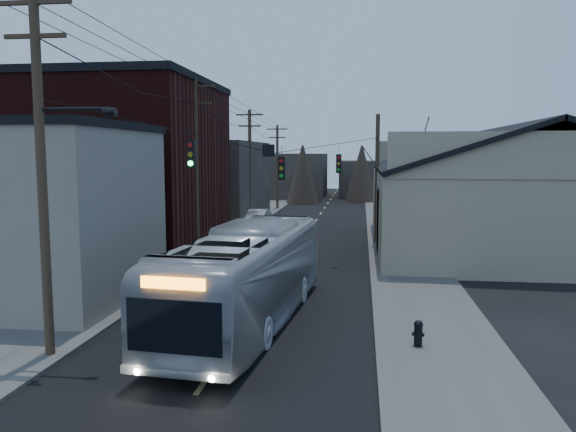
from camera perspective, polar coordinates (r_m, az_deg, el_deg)
name	(u,v)px	position (r m, az deg, el deg)	size (l,w,h in m)	color
ground	(183,414)	(13.89, -10.66, -19.20)	(160.00, 160.00, 0.00)	black
road_surface	(307,233)	(42.50, 1.99, -1.73)	(9.00, 110.00, 0.02)	black
sidewalk_left	(224,231)	(43.59, -6.55, -1.50)	(4.00, 110.00, 0.12)	#474744
sidewalk_right	(395,234)	(42.38, 10.77, -1.79)	(4.00, 110.00, 0.12)	#474744
building_clapboard	(35,215)	(24.73, -24.31, 0.05)	(8.00, 8.00, 7.00)	gray
building_brick	(124,170)	(34.84, -16.29, 4.49)	(10.00, 12.00, 10.00)	black
building_left_far	(206,182)	(49.82, -8.29, 3.43)	(9.00, 14.00, 7.00)	#2E2925
warehouse	(504,206)	(38.11, 21.09, 0.99)	(16.16, 20.60, 7.73)	gray
building_far_left	(289,175)	(77.59, 0.05, 4.14)	(10.00, 12.00, 6.00)	#2E2925
building_far_right	(382,178)	(82.02, 9.57, 3.82)	(12.00, 14.00, 5.00)	#2E2925
bare_tree	(406,196)	(32.07, 11.91, 1.97)	(0.40, 0.40, 7.20)	black
utility_lines	(252,169)	(36.74, -3.72, 4.74)	(11.24, 45.28, 10.50)	#382B1E
bus	(247,276)	(19.71, -4.18, -6.15)	(2.87, 12.28, 3.42)	#A3A9AF
parked_car	(257,219)	(45.03, -3.21, -0.31)	(1.61, 4.62, 1.52)	#A8ABAF
fire_hydrant	(418,332)	(17.91, 13.09, -11.42)	(0.39, 0.28, 0.81)	black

